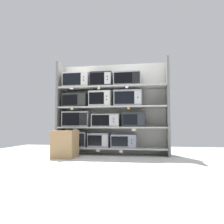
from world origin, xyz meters
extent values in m
cube|color=silver|center=(0.00, -1.00, -0.01)|extent=(6.23, 6.00, 0.02)
cube|color=beige|center=(0.00, 0.25, 0.98)|extent=(2.43, 0.04, 1.97)
cube|color=slate|center=(-1.15, 0.00, 0.98)|extent=(0.05, 0.46, 1.97)
cube|color=slate|center=(1.15, 0.00, 0.98)|extent=(0.05, 0.46, 1.97)
cube|color=beige|center=(0.00, 0.00, 0.14)|extent=(2.23, 0.46, 0.03)
cube|color=#A0A4AE|center=(-0.79, 0.00, 0.31)|extent=(0.52, 0.38, 0.32)
cube|color=black|center=(-0.85, -0.20, 0.31)|extent=(0.37, 0.01, 0.25)
cube|color=black|center=(-0.60, -0.20, 0.31)|extent=(0.12, 0.01, 0.25)
cylinder|color=#262628|center=(-0.60, -0.21, 0.28)|extent=(0.02, 0.01, 0.02)
cylinder|color=#262628|center=(-0.60, -0.21, 0.35)|extent=(0.02, 0.01, 0.02)
cube|color=#999AA7|center=(-0.27, 0.00, 0.30)|extent=(0.44, 0.37, 0.29)
cube|color=black|center=(-0.32, -0.19, 0.30)|extent=(0.29, 0.01, 0.21)
cube|color=silver|center=(-0.12, -0.19, 0.30)|extent=(0.12, 0.01, 0.23)
cube|color=#989CAB|center=(0.25, 0.00, 0.29)|extent=(0.51, 0.36, 0.27)
cube|color=black|center=(0.18, -0.19, 0.29)|extent=(0.33, 0.01, 0.19)
cube|color=#989CAB|center=(0.43, -0.18, 0.29)|extent=(0.15, 0.01, 0.21)
cylinder|color=#262628|center=(0.43, -0.19, 0.26)|extent=(0.02, 0.01, 0.02)
cylinder|color=#262628|center=(0.43, -0.19, 0.32)|extent=(0.02, 0.01, 0.02)
cube|color=beige|center=(-0.75, -0.24, 0.10)|extent=(0.05, 0.00, 0.04)
cube|color=white|center=(-0.25, -0.24, 0.10)|extent=(0.07, 0.00, 0.04)
cube|color=white|center=(0.22, -0.24, 0.10)|extent=(0.07, 0.00, 0.05)
cube|color=beige|center=(0.00, 0.00, 0.56)|extent=(2.23, 0.46, 0.03)
cube|color=#A5A6A7|center=(-0.77, 0.00, 0.74)|extent=(0.57, 0.35, 0.32)
cube|color=black|center=(-0.85, -0.18, 0.74)|extent=(0.37, 0.01, 0.26)
cube|color=black|center=(-0.58, -0.18, 0.74)|extent=(0.17, 0.01, 0.26)
cylinder|color=#262628|center=(-0.58, -0.19, 0.74)|extent=(0.02, 0.01, 0.02)
cube|color=#B7B9B6|center=(-0.12, 0.00, 0.71)|extent=(0.58, 0.35, 0.27)
cube|color=black|center=(-0.21, -0.18, 0.71)|extent=(0.36, 0.01, 0.22)
cube|color=silver|center=(0.06, -0.18, 0.71)|extent=(0.18, 0.01, 0.21)
cylinder|color=#262628|center=(0.06, -0.19, 0.68)|extent=(0.02, 0.01, 0.02)
cylinder|color=#262628|center=(0.06, -0.19, 0.74)|extent=(0.02, 0.01, 0.02)
cube|color=#2A3036|center=(0.47, 0.00, 0.72)|extent=(0.45, 0.37, 0.29)
cube|color=black|center=(0.40, -0.19, 0.72)|extent=(0.29, 0.01, 0.20)
cube|color=#2A3036|center=(0.61, -0.19, 0.72)|extent=(0.14, 0.01, 0.23)
cylinder|color=#262628|center=(0.61, -0.20, 0.72)|extent=(0.02, 0.01, 0.02)
cube|color=beige|center=(-0.72, -0.24, 0.52)|extent=(0.09, 0.00, 0.04)
cube|color=beige|center=(0.47, -0.24, 0.52)|extent=(0.08, 0.00, 0.05)
cube|color=beige|center=(0.00, 0.00, 0.99)|extent=(2.23, 0.46, 0.03)
cube|color=#2D322E|center=(-0.79, 0.00, 1.15)|extent=(0.52, 0.35, 0.29)
cube|color=black|center=(-0.87, -0.18, 1.15)|extent=(0.33, 0.01, 0.21)
cube|color=#2D322E|center=(-0.62, -0.18, 1.15)|extent=(0.16, 0.01, 0.23)
cube|color=silver|center=(-0.24, 0.00, 1.16)|extent=(0.46, 0.39, 0.32)
cube|color=black|center=(-0.29, -0.20, 1.16)|extent=(0.32, 0.01, 0.24)
cube|color=silver|center=(-0.08, -0.20, 1.16)|extent=(0.11, 0.01, 0.26)
cylinder|color=#262628|center=(-0.08, -0.21, 1.13)|extent=(0.02, 0.01, 0.02)
cylinder|color=#262628|center=(-0.08, -0.21, 1.20)|extent=(0.02, 0.01, 0.02)
cube|color=#B6B3BE|center=(0.34, 0.00, 1.17)|extent=(0.57, 0.32, 0.33)
cube|color=black|center=(0.28, -0.17, 1.17)|extent=(0.40, 0.01, 0.25)
cube|color=silver|center=(0.55, -0.17, 1.17)|extent=(0.13, 0.01, 0.27)
cylinder|color=#262628|center=(0.55, -0.18, 1.17)|extent=(0.02, 0.01, 0.02)
cube|color=beige|center=(-0.80, -0.24, 0.95)|extent=(0.06, 0.00, 0.04)
cube|color=orange|center=(0.37, -0.24, 0.95)|extent=(0.05, 0.00, 0.04)
cube|color=beige|center=(0.00, 0.00, 1.41)|extent=(2.23, 0.46, 0.03)
cube|color=silver|center=(-0.77, 0.00, 1.58)|extent=(0.57, 0.35, 0.32)
cube|color=black|center=(-0.83, -0.18, 1.58)|extent=(0.40, 0.01, 0.25)
cube|color=silver|center=(-0.57, -0.18, 1.58)|extent=(0.13, 0.01, 0.25)
cylinder|color=#262628|center=(-0.57, -0.19, 1.55)|extent=(0.02, 0.01, 0.02)
cylinder|color=#262628|center=(-0.57, -0.19, 1.62)|extent=(0.02, 0.01, 0.02)
cube|color=#2D282E|center=(-0.22, 0.00, 1.58)|extent=(0.46, 0.37, 0.30)
cube|color=black|center=(-0.28, -0.19, 1.58)|extent=(0.30, 0.01, 0.23)
cube|color=silver|center=(-0.06, -0.19, 1.58)|extent=(0.13, 0.01, 0.24)
cylinder|color=#262628|center=(-0.06, -0.20, 1.54)|extent=(0.02, 0.01, 0.02)
cylinder|color=#262628|center=(-0.06, -0.20, 1.61)|extent=(0.02, 0.01, 0.02)
cube|color=#9B9EA7|center=(0.33, 0.00, 1.57)|extent=(0.55, 0.36, 0.29)
cube|color=black|center=(0.26, -0.19, 1.57)|extent=(0.37, 0.01, 0.22)
cube|color=black|center=(0.52, -0.19, 1.57)|extent=(0.15, 0.01, 0.23)
cube|color=white|center=(-0.81, -0.24, 1.37)|extent=(0.08, 0.00, 0.03)
cube|color=beige|center=(-0.23, -0.24, 1.37)|extent=(0.05, 0.00, 0.05)
cube|color=white|center=(0.34, -0.24, 1.37)|extent=(0.06, 0.00, 0.04)
cube|color=tan|center=(-0.81, -0.57, 0.26)|extent=(0.42, 0.42, 0.51)
camera|label=1|loc=(0.75, -4.51, 0.59)|focal=34.92mm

